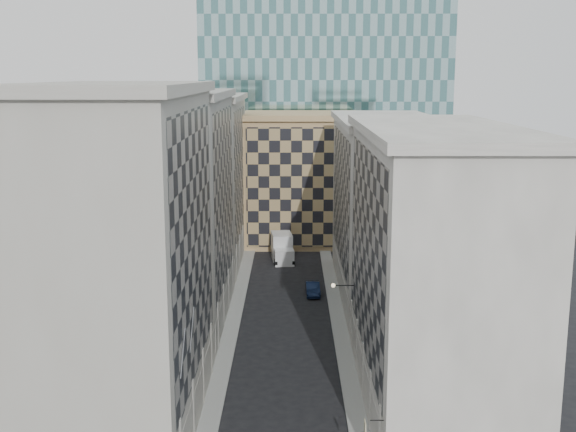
{
  "coord_description": "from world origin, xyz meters",
  "views": [
    {
      "loc": [
        0.52,
        -36.33,
        24.24
      ],
      "look_at": [
        0.3,
        15.2,
        14.08
      ],
      "focal_mm": 45.0,
      "sensor_mm": 36.0,
      "label": 1
    }
  ],
  "objects": [
    {
      "name": "tan_block",
      "position": [
        2.0,
        67.9,
        9.44
      ],
      "size": [
        16.8,
        14.8,
        18.8
      ],
      "color": "tan",
      "rests_on": "ground"
    },
    {
      "name": "bldg_right_b",
      "position": [
        10.89,
        42.0,
        9.85
      ],
      "size": [
        10.8,
        28.8,
        19.7
      ],
      "color": "#A7A399",
      "rests_on": "ground"
    },
    {
      "name": "sidewalk_west",
      "position": [
        -5.25,
        30.0,
        0.07
      ],
      "size": [
        1.5,
        100.0,
        0.15
      ],
      "primitive_type": "cube",
      "color": "#969690",
      "rests_on": "ground"
    },
    {
      "name": "box_truck",
      "position": [
        -0.64,
        56.32,
        1.51
      ],
      "size": [
        3.25,
        6.57,
        3.47
      ],
      "rotation": [
        0.0,
        0.0,
        0.11
      ],
      "color": "silver",
      "rests_on": "ground"
    },
    {
      "name": "bldg_right_a",
      "position": [
        10.88,
        15.0,
        10.32
      ],
      "size": [
        10.8,
        26.8,
        20.7
      ],
      "color": "#A7A399",
      "rests_on": "ground"
    },
    {
      "name": "dark_car",
      "position": [
        2.96,
        41.07,
        0.72
      ],
      "size": [
        1.61,
        4.39,
        1.43
      ],
      "primitive_type": "imported",
      "rotation": [
        0.0,
        0.0,
        0.02
      ],
      "color": "#0E1A36",
      "rests_on": "ground"
    },
    {
      "name": "bldg_left_a",
      "position": [
        -10.88,
        11.0,
        11.82
      ],
      "size": [
        10.8,
        22.8,
        23.7
      ],
      "color": "#A29D91",
      "rests_on": "ground"
    },
    {
      "name": "sidewalk_east",
      "position": [
        5.25,
        30.0,
        0.07
      ],
      "size": [
        1.5,
        100.0,
        0.15
      ],
      "primitive_type": "cube",
      "color": "#969690",
      "rests_on": "ground"
    },
    {
      "name": "bldg_left_c",
      "position": [
        -10.88,
        55.0,
        10.83
      ],
      "size": [
        10.8,
        22.8,
        21.7
      ],
      "color": "#A29D91",
      "rests_on": "ground"
    },
    {
      "name": "shop_sign",
      "position": [
        4.96,
        3.0,
        3.83
      ],
      "size": [
        1.15,
        0.74,
        0.82
      ],
      "rotation": [
        0.0,
        0.0,
        -0.0
      ],
      "color": "black",
      "rests_on": "ground"
    },
    {
      "name": "bracket_lamp",
      "position": [
        4.38,
        24.0,
        6.2
      ],
      "size": [
        1.98,
        0.36,
        0.36
      ],
      "color": "black",
      "rests_on": "ground"
    },
    {
      "name": "bldg_left_b",
      "position": [
        -10.88,
        33.0,
        11.32
      ],
      "size": [
        10.8,
        22.8,
        22.7
      ],
      "color": "#99968E",
      "rests_on": "ground"
    },
    {
      "name": "flagpoles_left",
      "position": [
        -5.9,
        6.0,
        8.0
      ],
      "size": [
        0.1,
        6.33,
        2.33
      ],
      "color": "gray",
      "rests_on": "ground"
    },
    {
      "name": "church_tower",
      "position": [
        0.0,
        82.0,
        26.95
      ],
      "size": [
        7.2,
        7.2,
        51.5
      ],
      "color": "#302B25",
      "rests_on": "ground"
    }
  ]
}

